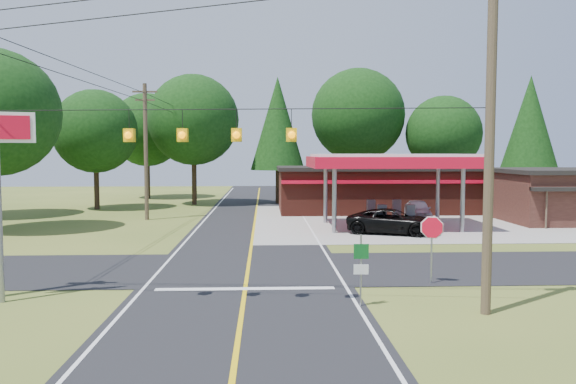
{
  "coord_description": "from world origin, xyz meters",
  "views": [
    {
      "loc": [
        0.72,
        -23.68,
        4.95
      ],
      "look_at": [
        2.0,
        7.0,
        2.8
      ],
      "focal_mm": 35.0,
      "sensor_mm": 36.0,
      "label": 1
    }
  ],
  "objects_px": {
    "sedan_car": "(418,210)",
    "octagonal_stop_sign": "(432,233)",
    "suv_car": "(392,222)",
    "gas_canopy": "(390,163)"
  },
  "relations": [
    {
      "from": "octagonal_stop_sign",
      "to": "gas_canopy",
      "type": "bearing_deg",
      "value": 82.88
    },
    {
      "from": "gas_canopy",
      "to": "suv_car",
      "type": "relative_size",
      "value": 1.94
    },
    {
      "from": "sedan_car",
      "to": "octagonal_stop_sign",
      "type": "bearing_deg",
      "value": -95.38
    },
    {
      "from": "gas_canopy",
      "to": "sedan_car",
      "type": "xyz_separation_m",
      "value": [
        3.0,
        4.0,
        -3.53
      ]
    },
    {
      "from": "suv_car",
      "to": "octagonal_stop_sign",
      "type": "height_order",
      "value": "octagonal_stop_sign"
    },
    {
      "from": "gas_canopy",
      "to": "sedan_car",
      "type": "distance_m",
      "value": 6.12
    },
    {
      "from": "sedan_car",
      "to": "octagonal_stop_sign",
      "type": "xyz_separation_m",
      "value": [
        -5.0,
        -20.01,
        1.21
      ]
    },
    {
      "from": "suv_car",
      "to": "octagonal_stop_sign",
      "type": "distance_m",
      "value": 13.15
    },
    {
      "from": "octagonal_stop_sign",
      "to": "suv_car",
      "type": "bearing_deg",
      "value": 83.43
    },
    {
      "from": "suv_car",
      "to": "sedan_car",
      "type": "bearing_deg",
      "value": -5.76
    }
  ]
}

